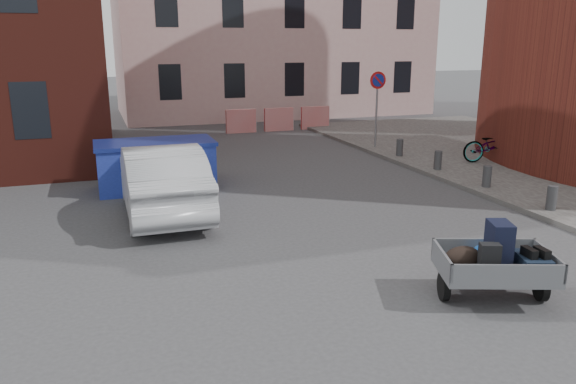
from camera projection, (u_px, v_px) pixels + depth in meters
name	position (u px, v px, depth m)	size (l,w,h in m)	color
ground	(323.00, 269.00, 9.53)	(120.00, 120.00, 0.00)	#38383A
no_parking_sign	(377.00, 93.00, 19.58)	(0.60, 0.09, 2.65)	gray
bollards	(487.00, 176.00, 14.44)	(0.22, 9.02, 0.55)	#3A3A3D
barriers	(279.00, 119.00, 24.42)	(4.70, 0.18, 1.00)	red
trailer	(494.00, 262.00, 8.23)	(1.88, 1.98, 1.20)	black
dumpster	(156.00, 165.00, 14.65)	(3.03, 1.57, 1.27)	#2334A6
silver_car	(162.00, 179.00, 12.55)	(1.65, 4.72, 1.56)	#ADAFB5
bicycle	(494.00, 145.00, 17.45)	(0.69, 1.98, 1.04)	black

